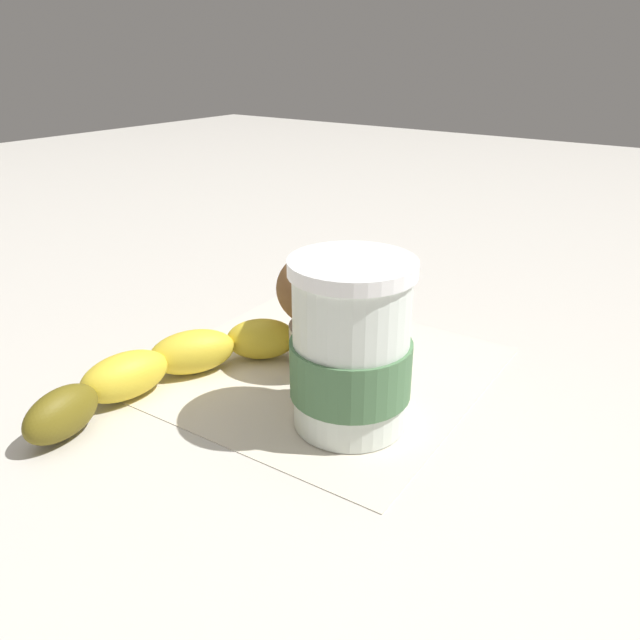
% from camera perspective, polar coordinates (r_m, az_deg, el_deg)
% --- Properties ---
extents(ground_plane, '(3.00, 3.00, 0.00)m').
position_cam_1_polar(ground_plane, '(0.54, -0.00, -4.55)').
color(ground_plane, beige).
extents(paper_napkin, '(0.27, 0.27, 0.00)m').
position_cam_1_polar(paper_napkin, '(0.54, -0.00, -4.48)').
color(paper_napkin, beige).
rests_on(paper_napkin, ground_plane).
extents(coffee_cup, '(0.09, 0.09, 0.12)m').
position_cam_1_polar(coffee_cup, '(0.44, 2.84, -2.79)').
color(coffee_cup, silver).
rests_on(coffee_cup, paper_napkin).
extents(muffin, '(0.09, 0.09, 0.10)m').
position_cam_1_polar(muffin, '(0.52, 0.60, 1.71)').
color(muffin, white).
rests_on(muffin, paper_napkin).
extents(banana, '(0.10, 0.24, 0.04)m').
position_cam_1_polar(banana, '(0.51, -13.98, -4.18)').
color(banana, yellow).
rests_on(banana, paper_napkin).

